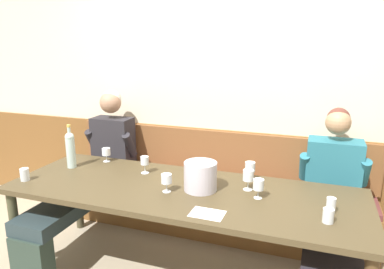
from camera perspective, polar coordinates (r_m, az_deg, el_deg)
room_wall_back at (r=3.39m, az=4.51°, el=8.46°), size 6.80×0.08×2.80m
wood_wainscot_panel at (r=3.56m, az=3.98°, el=-6.66°), size 6.80×0.03×0.95m
wall_bench at (r=3.45m, az=2.96°, el=-10.82°), size 2.87×0.42×0.94m
dining_table at (r=2.65m, az=-1.59°, el=-9.89°), size 2.57×0.90×0.72m
person_left_seat at (r=3.41m, az=-15.52°, el=-5.31°), size 0.49×1.35×1.31m
person_right_seat at (r=2.84m, az=21.37°, el=-10.47°), size 0.53×1.36×1.25m
ice_bucket at (r=2.57m, az=1.34°, el=-6.62°), size 0.23×0.23×0.21m
wine_bottle_clear_water at (r=3.17m, az=-18.70°, el=-2.14°), size 0.08×0.08×0.37m
wine_glass_by_bottle at (r=2.60m, az=8.91°, el=-6.56°), size 0.08×0.08×0.15m
wine_glass_mid_left at (r=3.26m, az=-13.44°, el=-2.73°), size 0.07×0.07×0.12m
wine_glass_near_bucket at (r=2.81m, az=9.19°, el=-5.14°), size 0.08×0.08×0.13m
wine_glass_left_end at (r=2.55m, az=-4.04°, el=-7.13°), size 0.08×0.08×0.13m
wine_glass_center_front at (r=2.48m, az=10.49°, el=-7.95°), size 0.07×0.07×0.14m
wine_glass_mid_right at (r=2.91m, az=-7.51°, el=-4.27°), size 0.07×0.07×0.14m
water_tumbler_center at (r=3.04m, az=-24.99°, el=-5.76°), size 0.07×0.07×0.10m
water_tumbler_left at (r=2.30m, az=20.78°, el=-11.94°), size 0.07×0.07×0.09m
water_tumbler_right at (r=2.42m, az=21.15°, el=-10.41°), size 0.06×0.06×0.10m
tasting_sheet_left_guest at (r=2.27m, az=2.43°, el=-12.43°), size 0.21×0.15×0.00m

